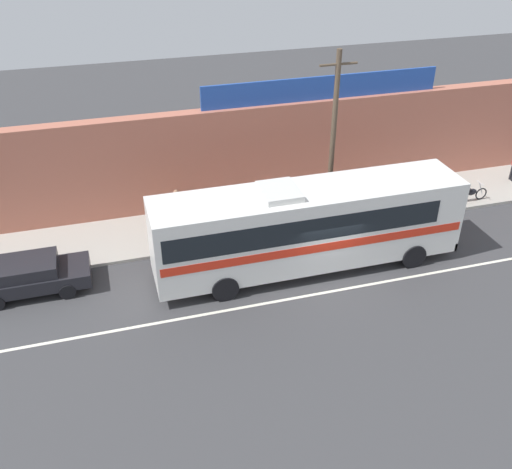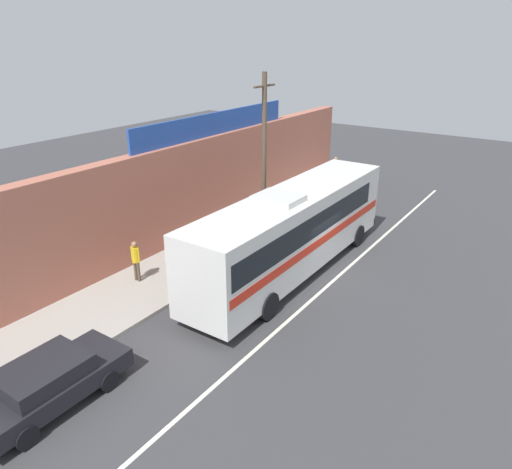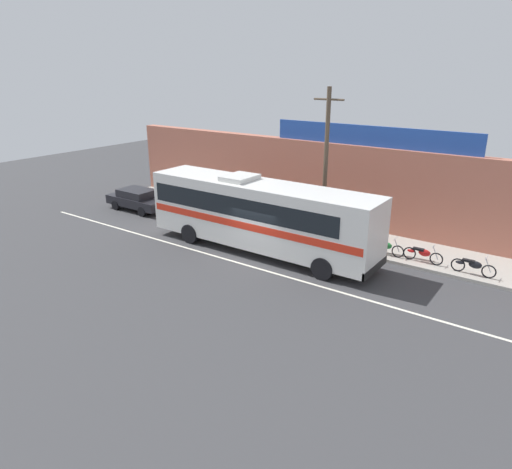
{
  "view_description": "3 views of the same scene",
  "coord_description": "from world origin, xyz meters",
  "px_view_note": "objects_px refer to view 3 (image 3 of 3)",
  "views": [
    {
      "loc": [
        -7.87,
        -17.05,
        13.59
      ],
      "look_at": [
        -2.43,
        1.8,
        1.45
      ],
      "focal_mm": 40.31,
      "sensor_mm": 36.0,
      "label": 1
    },
    {
      "loc": [
        -16.65,
        -8.12,
        9.45
      ],
      "look_at": [
        -1.76,
        2.08,
        1.93
      ],
      "focal_mm": 33.61,
      "sensor_mm": 36.0,
      "label": 2
    },
    {
      "loc": [
        12.25,
        -17.16,
        8.84
      ],
      "look_at": [
        -0.4,
        0.58,
        1.06
      ],
      "focal_mm": 32.81,
      "sensor_mm": 36.0,
      "label": 3
    }
  ],
  "objects_px": {
    "parked_car": "(138,199)",
    "motorcycle_orange": "(473,266)",
    "motorcycle_purple": "(384,246)",
    "pedestrian_far_left": "(244,197)",
    "pedestrian_by_curb": "(274,206)",
    "intercity_bus": "(258,212)",
    "utility_pole": "(326,165)",
    "motorcycle_black": "(422,254)"
  },
  "relations": [
    {
      "from": "parked_car",
      "to": "motorcycle_orange",
      "type": "bearing_deg",
      "value": 4.2
    },
    {
      "from": "motorcycle_black",
      "to": "motorcycle_orange",
      "type": "bearing_deg",
      "value": -3.27
    },
    {
      "from": "motorcycle_purple",
      "to": "pedestrian_far_left",
      "type": "distance_m",
      "value": 10.13
    },
    {
      "from": "motorcycle_purple",
      "to": "parked_car",
      "type": "bearing_deg",
      "value": -174.67
    },
    {
      "from": "utility_pole",
      "to": "motorcycle_orange",
      "type": "relative_size",
      "value": 4.12
    },
    {
      "from": "parked_car",
      "to": "motorcycle_purple",
      "type": "height_order",
      "value": "parked_car"
    },
    {
      "from": "pedestrian_far_left",
      "to": "pedestrian_by_curb",
      "type": "height_order",
      "value": "pedestrian_by_curb"
    },
    {
      "from": "parked_car",
      "to": "motorcycle_purple",
      "type": "distance_m",
      "value": 16.24
    },
    {
      "from": "intercity_bus",
      "to": "motorcycle_orange",
      "type": "height_order",
      "value": "intercity_bus"
    },
    {
      "from": "parked_car",
      "to": "utility_pole",
      "type": "height_order",
      "value": "utility_pole"
    },
    {
      "from": "intercity_bus",
      "to": "utility_pole",
      "type": "height_order",
      "value": "utility_pole"
    },
    {
      "from": "motorcycle_purple",
      "to": "pedestrian_by_curb",
      "type": "distance_m",
      "value": 7.22
    },
    {
      "from": "intercity_bus",
      "to": "motorcycle_purple",
      "type": "relative_size",
      "value": 6.38
    },
    {
      "from": "motorcycle_orange",
      "to": "utility_pole",
      "type": "bearing_deg",
      "value": -179.64
    },
    {
      "from": "parked_car",
      "to": "pedestrian_by_curb",
      "type": "relative_size",
      "value": 2.49
    },
    {
      "from": "motorcycle_black",
      "to": "pedestrian_by_curb",
      "type": "distance_m",
      "value": 9.01
    },
    {
      "from": "utility_pole",
      "to": "pedestrian_by_curb",
      "type": "xyz_separation_m",
      "value": [
        -3.73,
        1.05,
        -3.04
      ]
    },
    {
      "from": "utility_pole",
      "to": "pedestrian_far_left",
      "type": "xyz_separation_m",
      "value": [
        -6.56,
        1.84,
        -3.05
      ]
    },
    {
      "from": "parked_car",
      "to": "motorcycle_orange",
      "type": "height_order",
      "value": "parked_car"
    },
    {
      "from": "intercity_bus",
      "to": "motorcycle_purple",
      "type": "bearing_deg",
      "value": 27.73
    },
    {
      "from": "parked_car",
      "to": "motorcycle_orange",
      "type": "relative_size",
      "value": 2.29
    },
    {
      "from": "motorcycle_purple",
      "to": "pedestrian_far_left",
      "type": "bearing_deg",
      "value": 169.9
    },
    {
      "from": "intercity_bus",
      "to": "pedestrian_by_curb",
      "type": "relative_size",
      "value": 7.04
    },
    {
      "from": "motorcycle_orange",
      "to": "parked_car",
      "type": "bearing_deg",
      "value": -175.8
    },
    {
      "from": "utility_pole",
      "to": "motorcycle_purple",
      "type": "xyz_separation_m",
      "value": [
        3.39,
        0.07,
        -3.64
      ]
    },
    {
      "from": "utility_pole",
      "to": "pedestrian_far_left",
      "type": "height_order",
      "value": "utility_pole"
    },
    {
      "from": "parked_car",
      "to": "motorcycle_black",
      "type": "bearing_deg",
      "value": 5.13
    },
    {
      "from": "intercity_bus",
      "to": "pedestrian_far_left",
      "type": "relative_size",
      "value": 7.13
    },
    {
      "from": "motorcycle_black",
      "to": "utility_pole",
      "type": "bearing_deg",
      "value": -178.07
    },
    {
      "from": "utility_pole",
      "to": "motorcycle_orange",
      "type": "xyz_separation_m",
      "value": [
        7.47,
        0.05,
        -3.64
      ]
    },
    {
      "from": "motorcycle_orange",
      "to": "pedestrian_far_left",
      "type": "height_order",
      "value": "pedestrian_far_left"
    },
    {
      "from": "motorcycle_orange",
      "to": "motorcycle_black",
      "type": "height_order",
      "value": "same"
    },
    {
      "from": "utility_pole",
      "to": "intercity_bus",
      "type": "bearing_deg",
      "value": -127.05
    },
    {
      "from": "pedestrian_by_curb",
      "to": "motorcycle_orange",
      "type": "bearing_deg",
      "value": -5.1
    },
    {
      "from": "motorcycle_purple",
      "to": "pedestrian_far_left",
      "type": "height_order",
      "value": "pedestrian_far_left"
    },
    {
      "from": "parked_car",
      "to": "motorcycle_black",
      "type": "xyz_separation_m",
      "value": [
        17.99,
        1.62,
        -0.17
      ]
    },
    {
      "from": "motorcycle_orange",
      "to": "pedestrian_far_left",
      "type": "distance_m",
      "value": 14.16
    },
    {
      "from": "motorcycle_purple",
      "to": "motorcycle_black",
      "type": "height_order",
      "value": "same"
    },
    {
      "from": "intercity_bus",
      "to": "parked_car",
      "type": "distance_m",
      "value": 10.81
    },
    {
      "from": "pedestrian_far_left",
      "to": "intercity_bus",
      "type": "bearing_deg",
      "value": -46.67
    },
    {
      "from": "utility_pole",
      "to": "pedestrian_far_left",
      "type": "relative_size",
      "value": 4.54
    },
    {
      "from": "motorcycle_purple",
      "to": "motorcycle_black",
      "type": "distance_m",
      "value": 1.83
    }
  ]
}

